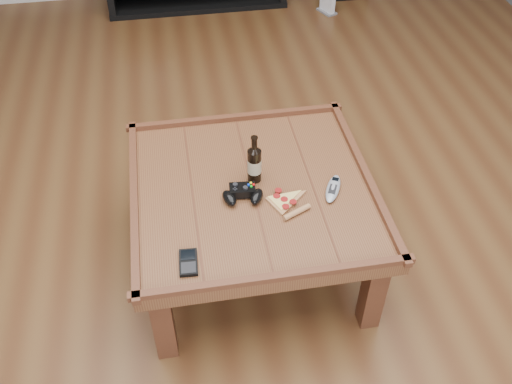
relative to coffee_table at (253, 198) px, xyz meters
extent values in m
plane|color=#4F2C16|center=(0.00, 0.00, -0.39)|extent=(6.00, 6.00, 0.00)
cube|color=#522B17|center=(0.00, 0.00, 0.03)|extent=(1.00, 1.00, 0.06)
cube|color=#3F1C11|center=(-0.42, -0.42, -0.20)|extent=(0.08, 0.08, 0.39)
cube|color=#3F1C11|center=(0.42, -0.42, -0.20)|extent=(0.08, 0.08, 0.39)
cube|color=#3F1C11|center=(-0.42, 0.42, -0.20)|extent=(0.08, 0.08, 0.39)
cube|color=#3F1C11|center=(0.42, 0.42, -0.20)|extent=(0.08, 0.08, 0.39)
cube|color=#3F1C11|center=(0.00, 0.48, 0.07)|extent=(1.03, 0.03, 0.03)
cube|color=#3F1C11|center=(0.00, -0.48, 0.07)|extent=(1.03, 0.03, 0.03)
cube|color=#3F1C11|center=(0.48, 0.00, 0.07)|extent=(0.03, 1.03, 0.03)
cube|color=#3F1C11|center=(-0.48, 0.00, 0.07)|extent=(0.03, 1.03, 0.03)
cube|color=black|center=(0.00, 2.75, -0.37)|extent=(1.40, 0.45, 0.04)
cylinder|color=black|center=(0.02, 0.05, 0.14)|extent=(0.06, 0.06, 0.15)
cone|color=black|center=(0.02, 0.05, 0.23)|extent=(0.06, 0.06, 0.03)
cylinder|color=black|center=(0.02, 0.05, 0.25)|extent=(0.02, 0.02, 0.05)
cylinder|color=black|center=(0.02, 0.05, 0.28)|extent=(0.03, 0.03, 0.01)
cylinder|color=tan|center=(0.02, 0.05, 0.14)|extent=(0.06, 0.06, 0.06)
cube|color=black|center=(-0.05, -0.03, 0.08)|extent=(0.11, 0.07, 0.04)
ellipsoid|color=black|center=(-0.11, -0.07, 0.08)|extent=(0.07, 0.10, 0.04)
ellipsoid|color=black|center=(0.00, -0.08, 0.08)|extent=(0.08, 0.10, 0.04)
cylinder|color=black|center=(-0.07, -0.02, 0.11)|extent=(0.02, 0.02, 0.01)
cylinder|color=black|center=(-0.04, -0.05, 0.11)|extent=(0.02, 0.02, 0.01)
cylinder|color=yellow|center=(-0.01, -0.02, 0.10)|extent=(0.01, 0.01, 0.01)
cylinder|color=red|center=(0.00, -0.03, 0.10)|extent=(0.01, 0.01, 0.01)
cylinder|color=#0C33CC|center=(-0.02, -0.03, 0.10)|extent=(0.01, 0.01, 0.01)
cylinder|color=#0C9919|center=(-0.01, -0.04, 0.10)|extent=(0.01, 0.01, 0.01)
cylinder|color=tan|center=(0.15, -0.18, 0.07)|extent=(0.12, 0.07, 0.02)
cylinder|color=maroon|center=(0.11, -0.15, 0.08)|extent=(0.03, 0.03, 0.00)
cylinder|color=maroon|center=(0.14, -0.13, 0.08)|extent=(0.03, 0.03, 0.00)
cylinder|color=maroon|center=(0.11, -0.11, 0.08)|extent=(0.03, 0.03, 0.00)
cylinder|color=maroon|center=(0.09, -0.08, 0.08)|extent=(0.03, 0.03, 0.00)
cylinder|color=maroon|center=(0.10, -0.05, 0.08)|extent=(0.03, 0.03, 0.00)
cube|color=black|center=(-0.30, -0.36, 0.07)|extent=(0.07, 0.13, 0.01)
cube|color=black|center=(-0.29, -0.33, 0.07)|extent=(0.05, 0.05, 0.00)
cube|color=black|center=(-0.30, -0.39, 0.07)|extent=(0.06, 0.05, 0.00)
ellipsoid|color=#8F959C|center=(0.32, -0.07, 0.07)|extent=(0.12, 0.18, 0.03)
cube|color=black|center=(0.34, -0.03, 0.08)|extent=(0.03, 0.03, 0.00)
cube|color=black|center=(0.32, -0.09, 0.08)|extent=(0.05, 0.06, 0.00)
cube|color=slate|center=(0.99, 2.40, -0.38)|extent=(0.15, 0.18, 0.01)
camera|label=1|loc=(-0.28, -1.71, 1.67)|focal=40.00mm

